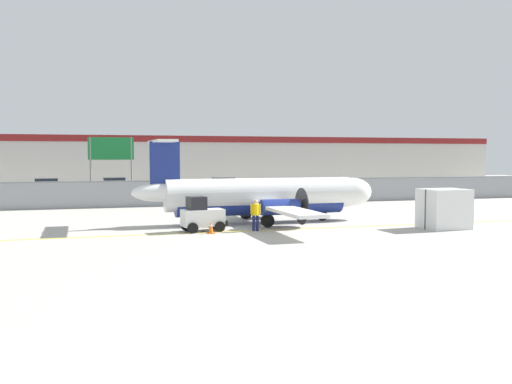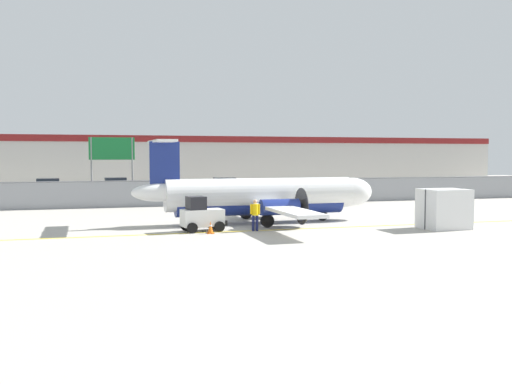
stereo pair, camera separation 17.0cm
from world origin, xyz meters
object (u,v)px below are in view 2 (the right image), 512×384
(traffic_cone_near_left, at_px, (215,218))
(traffic_cone_near_right, at_px, (210,228))
(commuter_airplane, at_px, (265,196))
(baggage_tug, at_px, (201,215))
(parked_car_5, at_px, (336,185))
(highway_sign, at_px, (112,154))
(parked_car_2, at_px, (187,188))
(ground_crew_worker, at_px, (255,213))
(parked_car_0, at_px, (47,186))
(cargo_container, at_px, (444,209))
(parked_car_1, at_px, (114,185))
(parked_car_3, at_px, (224,185))
(parked_car_4, at_px, (280,186))

(traffic_cone_near_left, distance_m, traffic_cone_near_right, 4.72)
(commuter_airplane, relative_size, baggage_tug, 6.53)
(parked_car_5, xyz_separation_m, highway_sign, (-23.13, -7.84, 3.24))
(commuter_airplane, relative_size, traffic_cone_near_right, 25.03)
(parked_car_5, bearing_deg, parked_car_2, -3.88)
(ground_crew_worker, height_order, parked_car_0, same)
(highway_sign, bearing_deg, ground_crew_worker, -69.42)
(ground_crew_worker, distance_m, cargo_container, 10.51)
(baggage_tug, bearing_deg, traffic_cone_near_left, 59.49)
(baggage_tug, height_order, parked_car_5, baggage_tug)
(parked_car_1, xyz_separation_m, parked_car_2, (6.50, -7.61, 0.00))
(parked_car_2, bearing_deg, traffic_cone_near_left, 89.70)
(parked_car_1, relative_size, parked_car_2, 0.99)
(traffic_cone_near_left, xyz_separation_m, parked_car_2, (1.68, 20.99, 0.58))
(ground_crew_worker, height_order, highway_sign, highway_sign)
(traffic_cone_near_left, relative_size, parked_car_0, 0.15)
(cargo_container, distance_m, parked_car_0, 41.69)
(commuter_airplane, height_order, parked_car_2, commuter_airplane)
(commuter_airplane, xyz_separation_m, parked_car_0, (-14.44, 29.27, -0.71))
(traffic_cone_near_left, height_order, parked_car_0, parked_car_0)
(ground_crew_worker, height_order, traffic_cone_near_right, ground_crew_worker)
(traffic_cone_near_right, bearing_deg, ground_crew_worker, 7.08)
(parked_car_1, bearing_deg, parked_car_0, -1.42)
(baggage_tug, distance_m, parked_car_1, 32.32)
(ground_crew_worker, bearing_deg, baggage_tug, 85.04)
(cargo_container, height_order, parked_car_0, cargo_container)
(cargo_container, relative_size, parked_car_5, 0.56)
(commuter_airplane, xyz_separation_m, parked_car_5, (14.73, 22.51, -0.71))
(commuter_airplane, height_order, highway_sign, highway_sign)
(ground_crew_worker, xyz_separation_m, parked_car_5, (16.33, 25.95, -0.06))
(parked_car_3, distance_m, highway_sign, 16.67)
(parked_car_0, height_order, parked_car_5, same)
(baggage_tug, bearing_deg, parked_car_0, 100.04)
(traffic_cone_near_right, height_order, parked_car_3, parked_car_3)
(parked_car_2, height_order, highway_sign, highway_sign)
(parked_car_1, bearing_deg, parked_car_4, 154.32)
(ground_crew_worker, height_order, parked_car_1, same)
(highway_sign, bearing_deg, traffic_cone_near_right, -76.88)
(baggage_tug, bearing_deg, highway_sign, 95.58)
(parked_car_1, bearing_deg, commuter_airplane, 102.14)
(cargo_container, relative_size, parked_car_3, 0.59)
(parked_car_1, height_order, highway_sign, highway_sign)
(baggage_tug, relative_size, parked_car_1, 0.57)
(baggage_tug, relative_size, traffic_cone_near_left, 3.83)
(ground_crew_worker, bearing_deg, parked_car_4, -12.34)
(ground_crew_worker, height_order, parked_car_2, same)
(parked_car_1, bearing_deg, parked_car_3, 160.41)
(baggage_tug, xyz_separation_m, highway_sign, (-4.01, 17.42, 3.28))
(parked_car_2, distance_m, parked_car_4, 9.70)
(commuter_airplane, distance_m, ground_crew_worker, 3.85)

